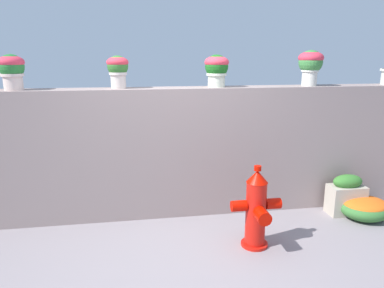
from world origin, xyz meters
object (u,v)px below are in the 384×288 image
Objects in this scene: potted_plant_1 at (12,69)px; potted_plant_2 at (118,68)px; flower_bush_left at (365,207)px; potted_plant_3 at (217,68)px; planter_box at (346,195)px; fire_hydrant at (256,210)px; potted_plant_4 at (311,63)px.

potted_plant_1 is 1.04× the size of potted_plant_2.
potted_plant_2 reaches higher than flower_bush_left.
planter_box is (1.65, -0.40, -1.61)m from potted_plant_3.
potted_plant_2 is at bearing 168.93° from flower_bush_left.
planter_box is at bearing -5.54° from potted_plant_1.
fire_hydrant is at bearing -36.12° from potted_plant_2.
potted_plant_3 is at bearing 166.35° from planter_box.
planter_box is at bearing 135.52° from flower_bush_left.
potted_plant_3 is 0.64× the size of flower_bush_left.
fire_hydrant is 1.68m from flower_bush_left.
flower_bush_left is (0.61, -0.55, -1.77)m from potted_plant_4.
potted_plant_1 is 1.01× the size of potted_plant_3.
potted_plant_3 is 0.74× the size of planter_box.
potted_plant_1 reaches higher than potted_plant_3.
potted_plant_1 is 0.65× the size of flower_bush_left.
potted_plant_1 is 1.16m from potted_plant_2.
flower_bush_left is at bearing 15.41° from fire_hydrant.
potted_plant_4 reaches higher than potted_plant_2.
potted_plant_1 reaches higher than potted_plant_2.
flower_bush_left is (1.60, 0.44, -0.27)m from fire_hydrant.
potted_plant_3 reaches higher than potted_plant_2.
potted_plant_3 is 2.34m from planter_box.
planter_box is (4.00, -0.39, -1.61)m from potted_plant_1.
potted_plant_3 is 0.87× the size of potted_plant_4.
potted_plant_2 is 0.97× the size of potted_plant_3.
potted_plant_4 reaches higher than planter_box.
potted_plant_1 is 0.75× the size of planter_box.
planter_box is at bearing -13.65° from potted_plant_3.
potted_plant_3 is at bearing 0.32° from potted_plant_1.
potted_plant_2 reaches higher than planter_box.
potted_plant_1 is at bearing 179.90° from potted_plant_4.
fire_hydrant is 1.56m from planter_box.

